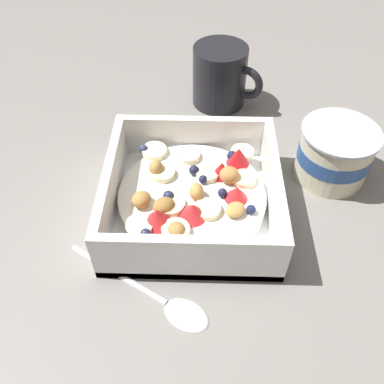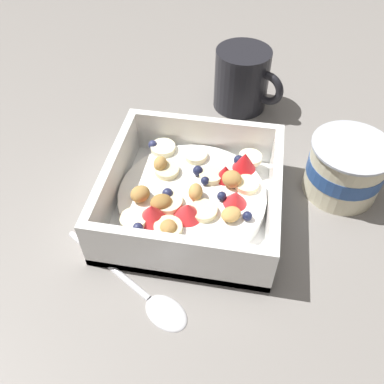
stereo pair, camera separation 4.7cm
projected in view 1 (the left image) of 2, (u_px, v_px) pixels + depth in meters
ground_plane at (207, 203)px, 0.50m from camera, size 2.40×2.40×0.00m
fruit_bowl at (192, 197)px, 0.48m from camera, size 0.20×0.20×0.07m
spoon at (164, 300)px, 0.41m from camera, size 0.11×0.16×0.01m
yogurt_cup at (335, 153)px, 0.51m from camera, size 0.09×0.09×0.07m
coffee_mug at (221, 76)px, 0.61m from camera, size 0.08×0.10×0.09m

